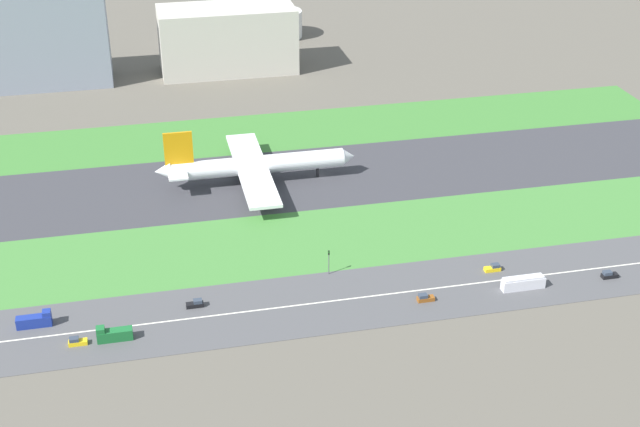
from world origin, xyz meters
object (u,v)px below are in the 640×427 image
(truck_1, at_px, (114,334))
(car_2, at_px, (609,275))
(car_0, at_px, (77,342))
(terminal_building, at_px, (46,32))
(car_1, at_px, (493,268))
(airliner, at_px, (253,165))
(hangar_building, at_px, (227,39))
(fuel_tank_centre, at_px, (278,24))
(traffic_light, at_px, (329,260))
(truck_0, at_px, (35,321))
(bus_0, at_px, (523,283))
(car_4, at_px, (425,298))
(fuel_tank_west, at_px, (213,26))
(car_3, at_px, (196,304))

(truck_1, bearing_deg, car_2, -180.00)
(car_0, height_order, terminal_building, terminal_building)
(car_1, bearing_deg, airliner, 128.97)
(hangar_building, height_order, fuel_tank_centre, hangar_building)
(traffic_light, relative_size, hangar_building, 0.12)
(truck_0, relative_size, car_2, 1.91)
(airliner, distance_m, truck_1, 90.47)
(bus_0, bearing_deg, truck_0, -4.63)
(car_0, xyz_separation_m, hangar_building, (60.66, 192.00, 12.96))
(airliner, relative_size, car_4, 14.77)
(bus_0, bearing_deg, terminal_building, -56.53)
(car_0, xyz_separation_m, fuel_tank_west, (59.30, 237.00, 6.13))
(fuel_tank_centre, bearing_deg, airliner, -102.89)
(bus_0, height_order, hangar_building, hangar_building)
(car_4, distance_m, fuel_tank_centre, 237.10)
(car_2, xyz_separation_m, car_1, (-28.85, 10.00, 0.00))
(truck_0, distance_m, terminal_building, 183.14)
(car_2, relative_size, fuel_tank_west, 0.20)
(fuel_tank_centre, bearing_deg, fuel_tank_west, 180.00)
(car_4, distance_m, hangar_building, 194.17)
(terminal_building, relative_size, fuel_tank_centre, 2.12)
(truck_0, relative_size, terminal_building, 0.17)
(airliner, distance_m, hangar_building, 114.44)
(car_3, bearing_deg, car_4, -9.86)
(car_0, xyz_separation_m, fuel_tank_centre, (90.61, 237.00, 5.45))
(car_3, relative_size, car_0, 1.00)
(terminal_building, bearing_deg, bus_0, -56.53)
(truck_0, height_order, traffic_light, traffic_light)
(car_2, bearing_deg, hangar_building, -68.04)
(airliner, distance_m, fuel_tank_centre, 163.11)
(truck_1, bearing_deg, car_3, -153.86)
(bus_0, bearing_deg, airliner, -52.81)
(car_2, bearing_deg, fuel_tank_centre, -78.67)
(car_3, height_order, terminal_building, terminal_building)
(car_3, distance_m, fuel_tank_centre, 235.28)
(traffic_light, xyz_separation_m, fuel_tank_centre, (25.17, 219.01, 2.08))
(car_3, bearing_deg, fuel_tank_west, 82.39)
(traffic_light, bearing_deg, car_0, -164.63)
(airliner, relative_size, bus_0, 5.60)
(hangar_building, relative_size, fuel_tank_west, 2.59)
(airliner, height_order, hangar_building, hangar_building)
(fuel_tank_west, xyz_separation_m, fuel_tank_centre, (31.31, 0.00, -0.68))
(car_0, distance_m, hangar_building, 201.77)
(car_0, bearing_deg, car_1, -174.77)
(airliner, xyz_separation_m, car_0, (-54.22, -78.00, -5.31))
(fuel_tank_centre, bearing_deg, hangar_building, -123.65)
(car_2, bearing_deg, traffic_light, -13.91)
(traffic_light, xyz_separation_m, fuel_tank_west, (-6.14, 219.01, 2.76))
(truck_0, relative_size, car_4, 1.91)
(airliner, bearing_deg, traffic_light, -79.41)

